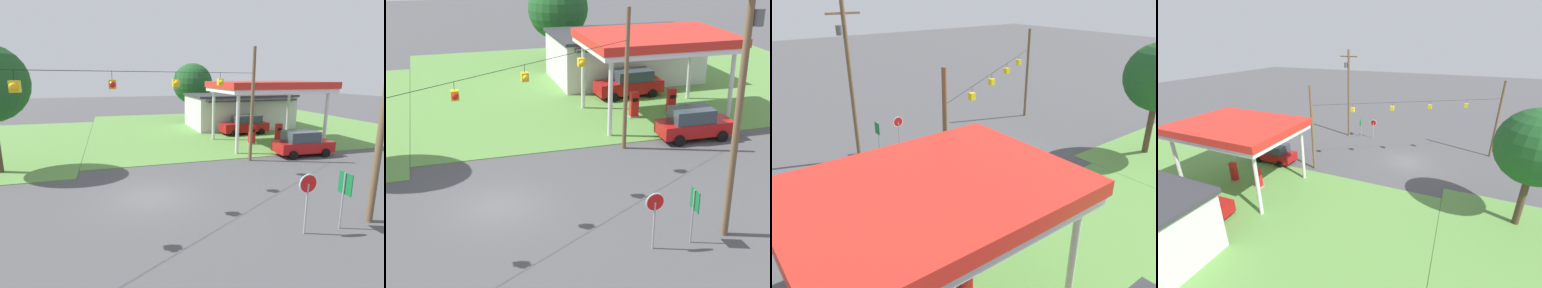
{
  "view_description": "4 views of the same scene",
  "coord_description": "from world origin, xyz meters",
  "views": [
    {
      "loc": [
        -1.8,
        -14.52,
        6.14
      ],
      "look_at": [
        3.2,
        3.56,
        1.87
      ],
      "focal_mm": 28.0,
      "sensor_mm": 36.0,
      "label": 1
    },
    {
      "loc": [
        -2.62,
        -22.04,
        11.99
      ],
      "look_at": [
        4.8,
        3.42,
        1.24
      ],
      "focal_mm": 50.0,
      "sensor_mm": 36.0,
      "label": 2
    },
    {
      "loc": [
        17.62,
        19.08,
        11.42
      ],
      "look_at": [
        5.26,
        2.81,
        2.91
      ],
      "focal_mm": 35.0,
      "sensor_mm": 36.0,
      "label": 3
    },
    {
      "loc": [
        -4.07,
        24.48,
        11.74
      ],
      "look_at": [
        5.27,
        2.63,
        2.15
      ],
      "focal_mm": 24.0,
      "sensor_mm": 36.0,
      "label": 4
    }
  ],
  "objects": [
    {
      "name": "stop_sign_roadside",
      "position": [
        5.41,
        -5.25,
        1.81
      ],
      "size": [
        0.8,
        0.08,
        2.5
      ],
      "rotation": [
        0.0,
        0.0,
        3.14
      ],
      "color": "#99999E",
      "rests_on": "ground"
    },
    {
      "name": "route_sign",
      "position": [
        7.11,
        -5.27,
        1.71
      ],
      "size": [
        0.1,
        0.7,
        2.4
      ],
      "color": "gray",
      "rests_on": "ground"
    },
    {
      "name": "ground_plane",
      "position": [
        0.0,
        0.0,
        0.0
      ],
      "size": [
        160.0,
        160.0,
        0.0
      ],
      "primitive_type": "plane",
      "color": "#4C4C4F"
    },
    {
      "name": "gas_station_canopy",
      "position": [
        12.03,
        9.94,
        5.15
      ],
      "size": [
        9.62,
        7.1,
        5.66
      ],
      "color": "silver",
      "rests_on": "ground"
    },
    {
      "name": "fuel_pump_near",
      "position": [
        10.66,
        9.94,
        0.86
      ],
      "size": [
        0.71,
        0.56,
        1.8
      ],
      "color": "gray",
      "rests_on": "ground"
    },
    {
      "name": "car_at_pumps_front",
      "position": [
        12.66,
        5.27,
        1.0
      ],
      "size": [
        4.58,
        2.17,
        1.97
      ],
      "rotation": [
        0.0,
        0.0,
        -0.02
      ],
      "color": "#AD1414",
      "rests_on": "ground"
    },
    {
      "name": "signal_span_gantry",
      "position": [
        0.0,
        -0.01,
        4.45
      ],
      "size": [
        16.38,
        10.24,
        8.13
      ],
      "color": "brown",
      "rests_on": "ground"
    },
    {
      "name": "utility_pole_main",
      "position": [
        8.78,
        -5.1,
        6.01
      ],
      "size": [
        2.2,
        0.44,
        10.8
      ],
      "color": "brown",
      "rests_on": "ground"
    }
  ]
}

